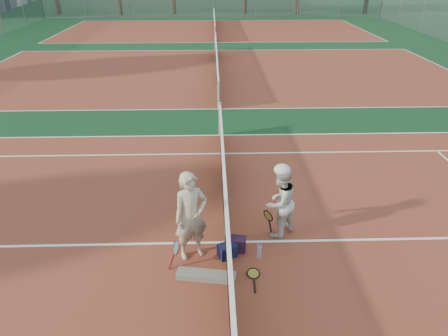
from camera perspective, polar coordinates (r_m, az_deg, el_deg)
The scene contains 17 objects.
ground at distance 8.14m, azimuth 0.26°, elevation -10.59°, with size 130.00×130.00×0.00m, color #0D3218.
court_main at distance 8.14m, azimuth 0.26°, elevation -10.57°, with size 23.77×10.97×0.01m, color maroon.
court_far_a at distance 20.51m, azimuth -1.04°, elevation 13.49°, with size 23.77×10.97×0.01m, color maroon.
court_far_b at distance 33.76m, azimuth -1.37°, elevation 19.13°, with size 23.77×10.97×0.01m, color maroon.
net_main at distance 7.83m, azimuth 0.27°, elevation -7.66°, with size 0.10×10.98×1.02m, color black, non-canonical shape.
net_far_a at distance 20.40m, azimuth -1.05°, elevation 14.87°, with size 0.10×10.98×1.02m, color black, non-canonical shape.
net_far_b at distance 33.69m, azimuth -1.38°, elevation 19.98°, with size 0.10×10.98×1.02m, color black, non-canonical shape.
fence_back at distance 40.54m, azimuth -1.48°, elevation 22.70°, with size 32.00×0.06×3.00m, color slate, non-canonical shape.
player_a at distance 7.35m, azimuth -4.74°, elevation -6.89°, with size 0.64×0.42×1.76m, color #BCAE91.
player_b at distance 8.03m, azimuth 7.97°, elevation -4.82°, with size 0.74×0.58×1.53m, color silver.
racket_red at distance 7.46m, azimuth -6.81°, elevation -12.16°, with size 0.23×0.27×0.57m, color maroon, non-canonical shape.
racket_black_held at distance 8.24m, azimuth 6.27°, elevation -7.73°, with size 0.19×0.27×0.59m, color black, non-canonical shape.
racket_spare at distance 7.46m, azimuth 4.22°, elevation -14.78°, with size 0.60×0.27×0.03m, color black, non-canonical shape.
sports_bag_navy at distance 7.73m, azimuth 0.47°, elevation -11.72°, with size 0.34×0.23×0.27m, color black.
sports_bag_purple at distance 7.88m, azimuth 1.84°, elevation -10.79°, with size 0.34×0.24×0.28m, color #2A102C.
net_cover_canvas at distance 7.35m, azimuth -2.57°, elevation -15.11°, with size 1.06×0.24×0.11m, color slate.
water_bottle at distance 7.72m, azimuth 5.08°, elevation -11.79°, with size 0.09×0.09×0.30m, color silver.
Camera 1 is at (-0.22, -6.38, 5.05)m, focal length 32.00 mm.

